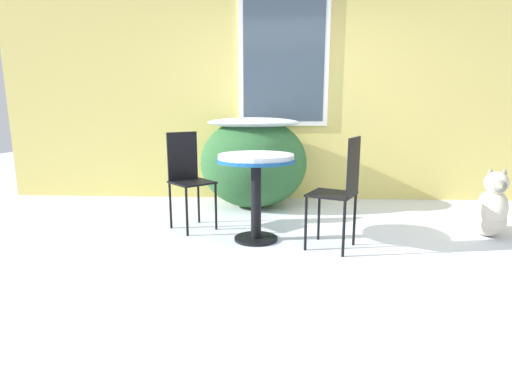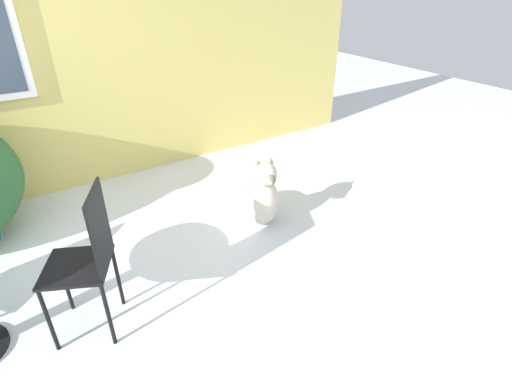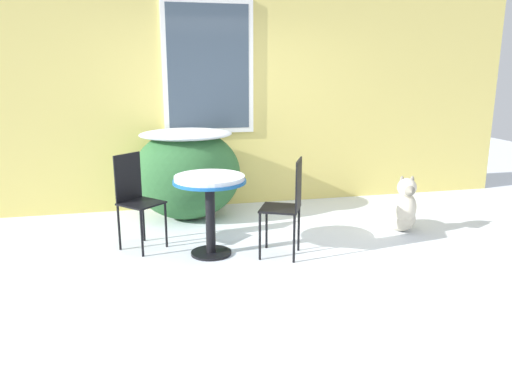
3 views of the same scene
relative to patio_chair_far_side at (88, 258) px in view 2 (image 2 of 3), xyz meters
name	(u,v)px [view 2 (image 2 of 3)]	position (x,y,z in m)	size (l,w,h in m)	color
ground_plane	(76,354)	(-0.21, -0.14, -0.54)	(16.00, 16.00, 0.00)	silver
patio_chair_far_side	(88,258)	(0.00, 0.00, 0.00)	(0.49, 0.49, 0.97)	black
dog	(258,199)	(1.48, 0.44, -0.30)	(0.43, 0.70, 0.67)	beige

